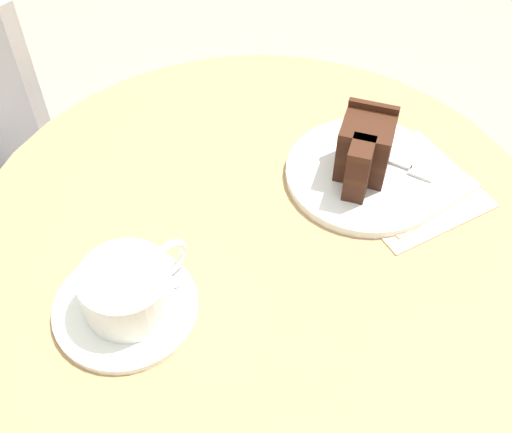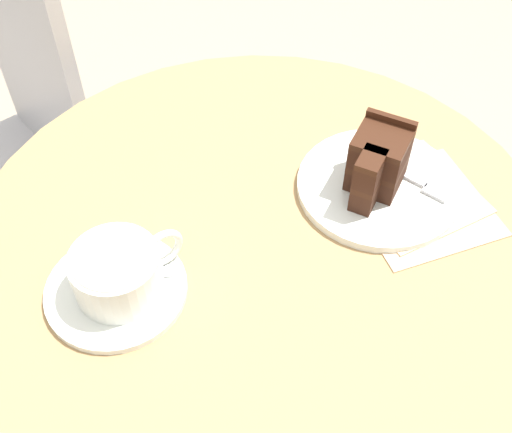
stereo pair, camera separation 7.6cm
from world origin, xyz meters
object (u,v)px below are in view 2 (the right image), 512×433
Objects in this scene: saucer at (116,290)px; napkin at (417,200)px; cake_slice at (377,162)px; cafe_chair at (13,143)px; fork at (413,180)px; cake_plate at (378,187)px; coffee_cup at (119,271)px; teaspoon at (147,265)px.

napkin is at bearing -15.17° from saucer.
cake_slice reaches higher than napkin.
cafe_chair is at bearing 116.01° from napkin.
napkin is at bearing -44.42° from fork.
cake_plate is 1.03× the size of napkin.
cake_slice reaches higher than saucer.
coffee_cup is 1.01× the size of fork.
teaspoon is 0.39× the size of cake_plate.
fork is (0.39, -0.08, 0.01)m from saucer.
cake_plate is (0.31, -0.06, -0.01)m from teaspoon.
saucer is 0.36m from cake_plate.
teaspoon is 0.31m from cake_slice.
cake_slice is at bearing 21.57° from cafe_chair.
teaspoon is 0.63m from cafe_chair.
cafe_chair is (0.04, 0.59, -0.24)m from saucer.
fork is at bearing 61.11° from napkin.
napkin is (0.03, -0.05, -0.05)m from cake_slice.
cake_plate reaches higher than napkin.
cake_plate is at bearing -8.99° from coffee_cup.
cake_slice is at bearing -8.57° from coffee_cup.
cake_slice is (0.30, -0.06, 0.04)m from teaspoon.
saucer is 1.22× the size of fork.
saucer is at bearing 171.00° from cake_slice.
cake_plate is 0.05m from cake_slice.
cafe_chair is at bearing 115.65° from cake_plate.
coffee_cup is at bearing 165.08° from napkin.
fork is (0.35, -0.09, 0.00)m from teaspoon.
coffee_cup is 0.15× the size of cafe_chair.
cafe_chair reaches higher than cake_plate.
teaspoon is 0.35m from napkin.
teaspoon is 0.40× the size of napkin.
fork is at bearing 23.86° from cafe_chair.
cafe_chair is at bearing 115.24° from cake_slice.
cafe_chair is (-0.30, 0.65, -0.28)m from cake_slice.
cake_plate is at bearing 120.92° from napkin.
cake_plate is (0.35, -0.06, -0.03)m from coffee_cup.
saucer is 1.53× the size of cake_slice.
teaspoon is 0.63× the size of fork.
saucer reaches higher than napkin.
cafe_chair is (-0.00, 0.59, -0.24)m from teaspoon.
cafe_chair reaches higher than napkin.
coffee_cup is at bearing -27.35° from saucer.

